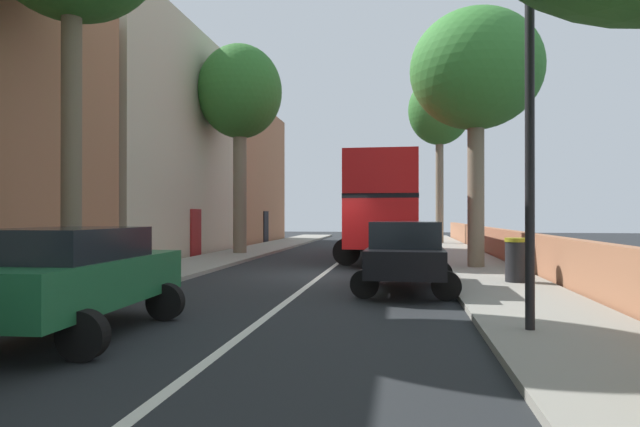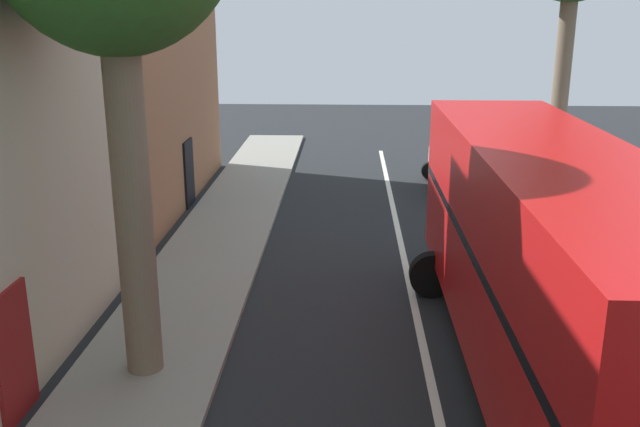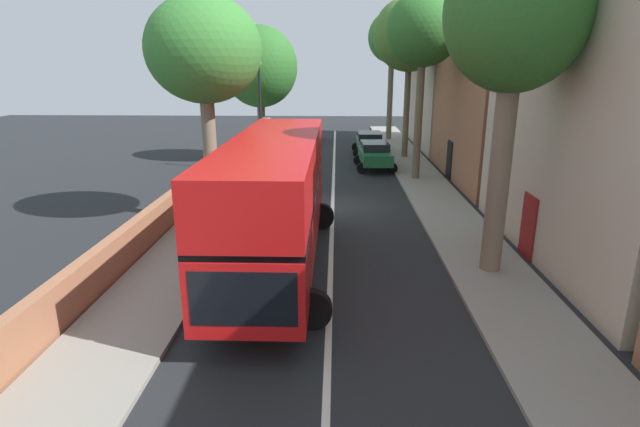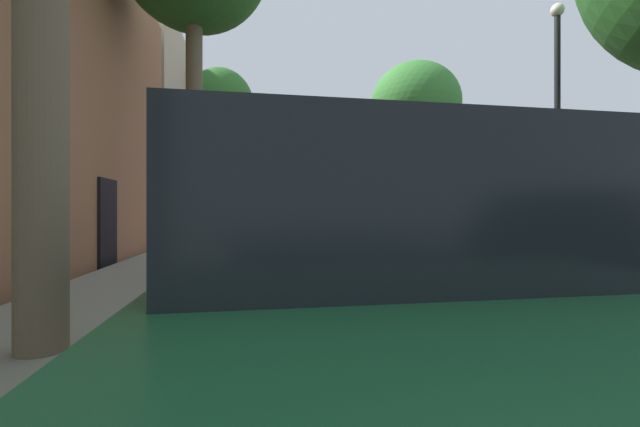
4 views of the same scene
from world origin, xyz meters
The scene contains 19 objects.
ground_plane centered at (0.00, 0.00, 0.00)m, with size 84.00×84.00×0.00m, color black.
road_centre_line centered at (0.00, 0.00, 0.00)m, with size 0.16×54.00×0.01m, color silver.
sidewalk_left centered at (-4.90, 0.00, 0.06)m, with size 2.60×60.00×0.12m, color gray.
sidewalk_right centered at (4.90, 0.00, 0.06)m, with size 2.60×60.00×0.12m, color gray.
terraced_houses_left centered at (-8.50, -0.21, 4.72)m, with size 4.07×47.52×10.16m.
boundary_wall_right centered at (6.45, 0.00, 0.63)m, with size 0.36×54.00×1.27m, color #9E6647.
double_decker_bus centered at (1.70, 7.12, 2.36)m, with size 3.57×11.31×4.06m.
parked_car_green_left_0 centered at (-2.50, -13.80, 0.90)m, with size 2.45×4.39×1.56m.
parked_car_black_right_1 centered at (2.50, -3.02, 0.95)m, with size 2.45×4.15×1.68m.
parked_car_black_right_3 centered at (2.50, -20.50, 0.95)m, with size 2.49×4.00×1.66m.
parked_car_green_left_4 centered at (-2.50, -8.51, 0.94)m, with size 2.53×4.21×1.64m.
street_tree_left_0 centered at (-4.90, 7.36, 7.35)m, with size 3.85×3.85×9.52m.
street_tree_left_2 centered at (-4.56, -5.54, 7.82)m, with size 3.88×3.88×9.66m.
street_tree_right_3 centered at (4.86, 2.31, 6.62)m, with size 4.36×4.36×8.58m.
street_tree_left_4 centered at (-4.57, -20.84, 8.22)m, with size 3.91×3.91×10.24m.
street_tree_right_5 centered at (4.77, -10.97, 6.01)m, with size 4.78×4.78×8.46m.
street_tree_left_6 centered at (-4.83, -12.40, 8.01)m, with size 4.77×4.77×10.28m.
lamppost_right centered at (4.30, -7.52, 3.81)m, with size 0.32×0.32×6.31m.
litter_bin_right centered at (5.30, -1.69, 0.69)m, with size 0.55×0.55×1.13m.
Camera 3 is at (-0.14, 21.73, 6.12)m, focal length 27.93 mm.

